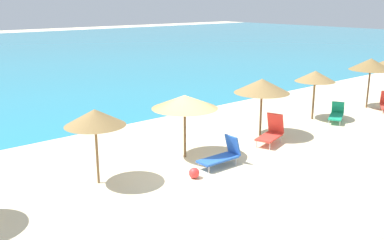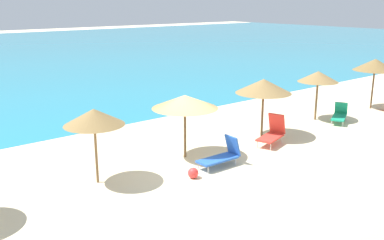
% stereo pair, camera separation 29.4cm
% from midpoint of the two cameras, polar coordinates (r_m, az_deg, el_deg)
% --- Properties ---
extents(ground_plane, '(160.00, 160.00, 0.00)m').
position_cam_midpoint_polar(ground_plane, '(15.66, 0.68, -6.06)').
color(ground_plane, beige).
extents(beach_umbrella_3, '(1.92, 1.92, 2.45)m').
position_cam_midpoint_polar(beach_umbrella_3, '(13.96, -12.01, 0.36)').
color(beach_umbrella_3, brown).
rests_on(beach_umbrella_3, ground_plane).
extents(beach_umbrella_4, '(2.44, 2.44, 2.37)m').
position_cam_midpoint_polar(beach_umbrella_4, '(16.01, -0.40, 2.37)').
color(beach_umbrella_4, brown).
rests_on(beach_umbrella_4, ground_plane).
extents(beach_umbrella_5, '(2.37, 2.37, 2.51)m').
position_cam_midpoint_polar(beach_umbrella_5, '(18.81, 9.71, 4.35)').
color(beach_umbrella_5, brown).
rests_on(beach_umbrella_5, ground_plane).
extents(beach_umbrella_6, '(1.94, 1.94, 2.41)m').
position_cam_midpoint_polar(beach_umbrella_6, '(22.15, 16.41, 5.40)').
color(beach_umbrella_6, brown).
rests_on(beach_umbrella_6, ground_plane).
extents(beach_umbrella_7, '(2.26, 2.26, 2.70)m').
position_cam_midpoint_polar(beach_umbrella_7, '(25.53, 22.97, 6.61)').
color(beach_umbrella_7, brown).
rests_on(beach_umbrella_7, ground_plane).
extents(lounge_chair_2, '(1.67, 1.23, 0.89)m').
position_cam_midpoint_polar(lounge_chair_2, '(22.41, 18.95, 0.65)').
color(lounge_chair_2, '#199972').
rests_on(lounge_chair_2, ground_plane).
extents(lounge_chair_3, '(1.62, 0.64, 1.03)m').
position_cam_midpoint_polar(lounge_chair_3, '(15.64, 4.44, -4.57)').
color(lounge_chair_3, blue).
rests_on(lounge_chair_3, ground_plane).
extents(lounge_chair_4, '(1.58, 1.07, 1.22)m').
position_cam_midpoint_polar(lounge_chair_4, '(18.23, 10.86, -1.60)').
color(lounge_chair_4, red).
rests_on(lounge_chair_4, ground_plane).
extents(beach_ball, '(0.36, 0.36, 0.36)m').
position_cam_midpoint_polar(beach_ball, '(14.62, 0.72, -6.89)').
color(beach_ball, red).
rests_on(beach_ball, ground_plane).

